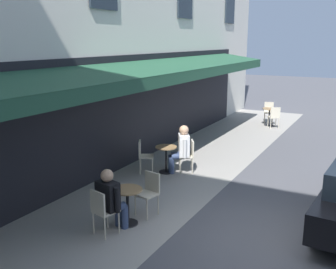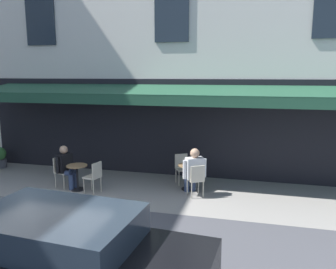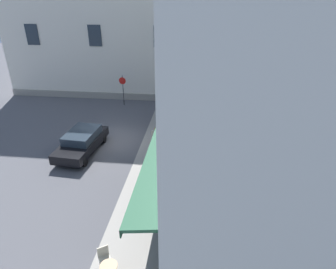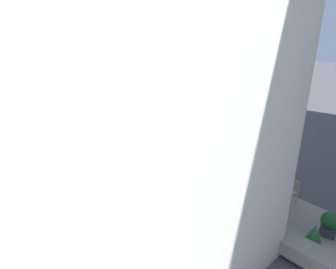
{
  "view_description": "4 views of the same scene",
  "coord_description": "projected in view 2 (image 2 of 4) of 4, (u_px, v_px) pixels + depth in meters",
  "views": [
    {
      "loc": [
        6.63,
        1.31,
        3.6
      ],
      "look_at": [
        -1.35,
        -2.97,
        1.41
      ],
      "focal_mm": 41.8,
      "sensor_mm": 36.0,
      "label": 1
    },
    {
      "loc": [
        -4.24,
        5.7,
        3.35
      ],
      "look_at": [
        -1.82,
        -3.9,
        1.57
      ],
      "focal_mm": 35.99,
      "sensor_mm": 36.0,
      "label": 2
    },
    {
      "loc": [
        -16.59,
        -5.42,
        9.03
      ],
      "look_at": [
        -0.91,
        -3.63,
        1.13
      ],
      "focal_mm": 31.34,
      "sensor_mm": 36.0,
      "label": 3
    },
    {
      "loc": [
        9.11,
        -12.42,
        6.74
      ],
      "look_at": [
        -1.29,
        -3.01,
        1.16
      ],
      "focal_mm": 33.01,
      "sensor_mm": 36.0,
      "label": 4
    }
  ],
  "objects": [
    {
      "name": "cafe_chair_cream_facing_street",
      "position": [
        196.0,
        178.0,
        9.24
      ],
      "size": [
        0.55,
        0.55,
        0.91
      ],
      "color": "beige",
      "rests_on": "ground_plane"
    },
    {
      "name": "ground_plane",
      "position": [
        39.0,
        236.0,
        7.05
      ],
      "size": [
        70.0,
        70.0,
        0.0
      ],
      "primitive_type": "plane",
      "color": "#4C4C51"
    },
    {
      "name": "seated_companion_in_white",
      "position": [
        194.0,
        170.0,
        9.41
      ],
      "size": [
        0.65,
        0.67,
        1.34
      ],
      "color": "navy",
      "rests_on": "ground_plane"
    },
    {
      "name": "cafe_chair_cream_under_awning",
      "position": [
        94.0,
        175.0,
        9.52
      ],
      "size": [
        0.48,
        0.48,
        0.91
      ],
      "color": "beige",
      "rests_on": "ground_plane"
    },
    {
      "name": "cafe_table_far_end",
      "position": [
        188.0,
        173.0,
        9.84
      ],
      "size": [
        0.6,
        0.6,
        0.75
      ],
      "color": "black",
      "rests_on": "ground_plane"
    },
    {
      "name": "cafe_table_near_entrance",
      "position": [
        77.0,
        174.0,
        9.81
      ],
      "size": [
        0.6,
        0.6,
        0.75
      ],
      "color": "black",
      "rests_on": "ground_plane"
    },
    {
      "name": "cafe_chair_cream_corner_right",
      "position": [
        182.0,
        166.0,
        10.43
      ],
      "size": [
        0.54,
        0.54,
        0.91
      ],
      "color": "beige",
      "rests_on": "ground_plane"
    },
    {
      "name": "parked_car_black",
      "position": [
        65.0,
        252.0,
        5.06
      ],
      "size": [
        4.42,
        2.1,
        1.33
      ],
      "color": "black",
      "rests_on": "ground_plane"
    },
    {
      "name": "sidewalk_cafe_terrace",
      "position": [
        213.0,
        194.0,
        9.52
      ],
      "size": [
        20.5,
        3.2,
        0.01
      ],
      "primitive_type": "cube",
      "color": "gray",
      "rests_on": "ground_plane"
    },
    {
      "name": "cafe_chair_cream_near_door",
      "position": [
        61.0,
        169.0,
        10.09
      ],
      "size": [
        0.49,
        0.49,
        0.91
      ],
      "color": "beige",
      "rests_on": "ground_plane"
    },
    {
      "name": "seated_patron_in_black",
      "position": [
        66.0,
        165.0,
        9.97
      ],
      "size": [
        0.59,
        0.63,
        1.28
      ],
      "color": "navy",
      "rests_on": "ground_plane"
    }
  ]
}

